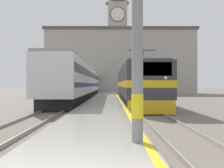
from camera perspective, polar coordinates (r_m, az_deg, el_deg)
ground_plane at (r=33.78m, az=-1.26°, el=-3.20°), size 200.00×200.00×0.00m
platform at (r=28.78m, az=-1.43°, el=-3.36°), size 3.19×140.00×0.38m
rail_track_near at (r=28.88m, az=4.42°, el=-3.67°), size 2.84×140.00×0.16m
rail_track_far at (r=29.03m, az=-7.75°, el=-3.65°), size 2.84×140.00×0.16m
locomotive_train at (r=24.09m, az=5.35°, el=-0.23°), size 2.92×18.06×4.42m
passenger_train at (r=36.59m, az=-6.19°, el=0.46°), size 2.92×40.51×4.07m
catenary_mast at (r=6.87m, az=5.98°, el=17.28°), size 2.01×0.30×7.14m
clock_tower at (r=61.26m, az=1.17°, el=10.45°), size 5.42×5.42×24.39m
station_building at (r=53.44m, az=1.80°, el=4.92°), size 30.00×6.92×12.98m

